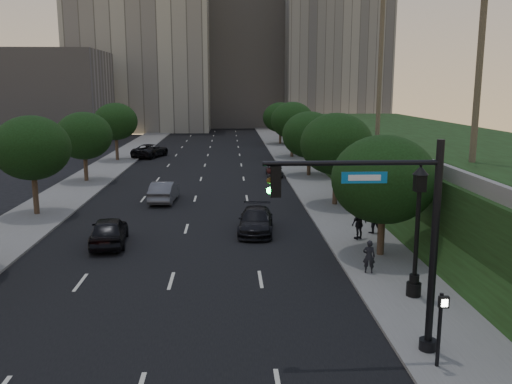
{
  "coord_description": "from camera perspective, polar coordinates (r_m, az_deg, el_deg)",
  "views": [
    {
      "loc": [
        2.63,
        -18.13,
        8.58
      ],
      "look_at": [
        3.91,
        7.22,
        3.6
      ],
      "focal_mm": 38.0,
      "sensor_mm": 36.0,
      "label": 1
    }
  ],
  "objects": [
    {
      "name": "pedestrian_c",
      "position": [
        30.77,
        10.81,
        -3.31
      ],
      "size": [
        1.1,
        0.87,
        1.75
      ],
      "primitive_type": "imported",
      "rotation": [
        0.0,
        0.0,
        3.65
      ],
      "color": "black",
      "rests_on": "sidewalk_right"
    },
    {
      "name": "tree_left_c",
      "position": [
        50.99,
        -17.67,
        5.66
      ],
      "size": [
        5.0,
        5.0,
        6.34
      ],
      "color": "#38281C",
      "rests_on": "ground"
    },
    {
      "name": "pedestrian_signal",
      "position": [
        17.64,
        18.84,
        -12.96
      ],
      "size": [
        0.3,
        0.33,
        2.5
      ],
      "color": "black",
      "rests_on": "ground"
    },
    {
      "name": "embankment",
      "position": [
        50.46,
        19.73,
        2.96
      ],
      "size": [
        18.0,
        90.0,
        4.0
      ],
      "primitive_type": "cube",
      "color": "black",
      "rests_on": "ground"
    },
    {
      "name": "sedan_mid_left",
      "position": [
        41.27,
        -9.65,
        0.06
      ],
      "size": [
        1.94,
        4.87,
        1.58
      ],
      "primitive_type": "imported",
      "rotation": [
        0.0,
        0.0,
        3.08
      ],
      "color": "#56575D",
      "rests_on": "ground"
    },
    {
      "name": "parapet_wall",
      "position": [
        47.58,
        10.37,
        5.82
      ],
      "size": [
        0.35,
        90.0,
        0.7
      ],
      "primitive_type": "cube",
      "color": "slate",
      "rests_on": "embankment"
    },
    {
      "name": "tree_right_a",
      "position": [
        27.61,
        13.28,
        1.3
      ],
      "size": [
        5.2,
        5.2,
        6.24
      ],
      "color": "#38281C",
      "rests_on": "ground"
    },
    {
      "name": "tree_left_d",
      "position": [
        64.56,
        -14.57,
        7.19
      ],
      "size": [
        5.0,
        5.0,
        6.71
      ],
      "color": "#38281C",
      "rests_on": "ground"
    },
    {
      "name": "tree_right_d",
      "position": [
        65.7,
        3.84,
        7.53
      ],
      "size": [
        5.2,
        5.2,
        6.74
      ],
      "color": "#38281C",
      "rests_on": "ground"
    },
    {
      "name": "ground",
      "position": [
        20.22,
        -10.4,
        -14.19
      ],
      "size": [
        160.0,
        160.0,
        0.0
      ],
      "primitive_type": "plane",
      "color": "black",
      "rests_on": "ground"
    },
    {
      "name": "tree_right_e",
      "position": [
        80.62,
        2.59,
        7.85
      ],
      "size": [
        5.2,
        5.2,
        6.24
      ],
      "color": "#38281C",
      "rests_on": "ground"
    },
    {
      "name": "office_block_right",
      "position": [
        116.49,
        7.97,
        15.63
      ],
      "size": [
        20.0,
        22.0,
        36.0
      ],
      "primitive_type": "cube",
      "color": "gray",
      "rests_on": "ground"
    },
    {
      "name": "sedan_near_left",
      "position": [
        30.75,
        -15.23,
        -3.97
      ],
      "size": [
        2.38,
        4.84,
        1.59
      ],
      "primitive_type": "imported",
      "rotation": [
        0.0,
        0.0,
        3.25
      ],
      "color": "black",
      "rests_on": "ground"
    },
    {
      "name": "road_surface",
      "position": [
        48.95,
        -5.94,
        0.96
      ],
      "size": [
        16.0,
        140.0,
        0.02
      ],
      "primitive_type": "cube",
      "color": "black",
      "rests_on": "ground"
    },
    {
      "name": "office_block_mid",
      "position": [
        120.25,
        -1.33,
        13.2
      ],
      "size": [
        22.0,
        18.0,
        26.0
      ],
      "primitive_type": "cube",
      "color": "gray",
      "rests_on": "ground"
    },
    {
      "name": "sidewalk_left",
      "position": [
        50.54,
        -17.62,
        0.89
      ],
      "size": [
        4.5,
        140.0,
        0.15
      ],
      "primitive_type": "cube",
      "color": "slate",
      "rests_on": "ground"
    },
    {
      "name": "sedan_far_left",
      "position": [
        67.71,
        -11.06,
        4.31
      ],
      "size": [
        4.43,
        6.41,
        1.63
      ],
      "primitive_type": "imported",
      "rotation": [
        0.0,
        0.0,
        2.82
      ],
      "color": "black",
      "rests_on": "ground"
    },
    {
      "name": "traffic_signal_mast",
      "position": [
        17.56,
        14.9,
        -5.51
      ],
      "size": [
        5.68,
        0.56,
        7.0
      ],
      "color": "black",
      "rests_on": "ground"
    },
    {
      "name": "sidewalk_right",
      "position": [
        49.46,
        6.01,
        1.14
      ],
      "size": [
        4.5,
        140.0,
        0.15
      ],
      "primitive_type": "cube",
      "color": "slate",
      "rests_on": "ground"
    },
    {
      "name": "street_lamp",
      "position": [
        22.68,
        16.56,
        -4.56
      ],
      "size": [
        0.64,
        0.64,
        5.62
      ],
      "color": "black",
      "rests_on": "ground"
    },
    {
      "name": "tree_left_b",
      "position": [
        38.58,
        -22.53,
        4.3
      ],
      "size": [
        5.0,
        5.0,
        6.71
      ],
      "color": "#38281C",
      "rests_on": "ground"
    },
    {
      "name": "pedestrian_a",
      "position": [
        25.45,
        11.8,
        -6.66
      ],
      "size": [
        0.63,
        0.49,
        1.54
      ],
      "primitive_type": "imported",
      "rotation": [
        0.0,
        0.0,
        2.9
      ],
      "color": "black",
      "rests_on": "sidewalk_right"
    },
    {
      "name": "sedan_near_right",
      "position": [
        32.2,
        -0.02,
        -3.04
      ],
      "size": [
        2.41,
        5.07,
        1.43
      ],
      "primitive_type": "imported",
      "rotation": [
        0.0,
        0.0,
        -0.08
      ],
      "color": "black",
      "rests_on": "ground"
    },
    {
      "name": "pedestrian_b",
      "position": [
        32.23,
        12.24,
        -2.6
      ],
      "size": [
        1.05,
        0.91,
        1.87
      ],
      "primitive_type": "imported",
      "rotation": [
        0.0,
        0.0,
        3.38
      ],
      "color": "black",
      "rests_on": "sidewalk_right"
    },
    {
      "name": "office_block_left",
      "position": [
        111.62,
        -11.86,
        14.68
      ],
      "size": [
        26.0,
        20.0,
        32.0
      ],
      "primitive_type": "cube",
      "color": "gray",
      "rests_on": "ground"
    },
    {
      "name": "office_block_filler",
      "position": [
        92.67,
        -21.19,
        9.39
      ],
      "size": [
        18.0,
        16.0,
        14.0
      ],
      "primitive_type": "cube",
      "color": "gray",
      "rests_on": "ground"
    },
    {
      "name": "sedan_far_right",
      "position": [
        52.53,
        1.91,
        2.39
      ],
      "size": [
        1.5,
        3.72,
        1.27
      ],
      "primitive_type": "imported",
      "rotation": [
        0.0,
        0.0,
        0.0
      ],
      "color": "#4C4E53",
      "rests_on": "ground"
    },
    {
      "name": "tree_right_c",
      "position": [
        51.9,
        5.64,
        6.01
      ],
      "size": [
        5.2,
        5.2,
        6.24
      ],
      "color": "#38281C",
      "rests_on": "ground"
    },
    {
      "name": "tree_right_b",
      "position": [
        39.1,
        8.46,
        5.02
      ],
      "size": [
        5.2,
        5.2,
        6.74
      ],
      "color": "#38281C",
      "rests_on": "ground"
    }
  ]
}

